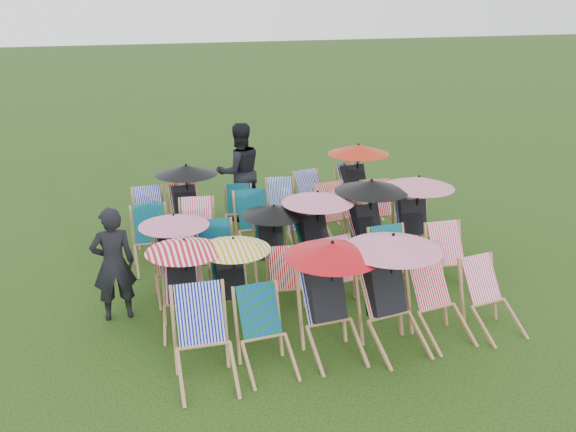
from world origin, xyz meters
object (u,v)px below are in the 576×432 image
object	(u,v)px
deckchair_5	(493,298)
deckchair_29	(358,179)
deckchair_0	(204,341)
person_left	(113,264)
person_rear	(240,172)

from	to	relation	value
deckchair_5	deckchair_29	bearing A→B (deg)	80.68
deckchair_0	person_left	distance (m)	2.08
deckchair_0	person_rear	world-z (taller)	person_rear
deckchair_29	person_rear	size ratio (longest dim) A/B	0.75
deckchair_0	person_left	size ratio (longest dim) A/B	0.65
deckchair_29	person_rear	xyz separation A→B (m)	(-2.25, 0.55, 0.20)
deckchair_29	person_rear	bearing A→B (deg)	157.79
deckchair_0	person_rear	size ratio (longest dim) A/B	0.54
deckchair_5	person_left	distance (m)	5.02
person_left	person_rear	xyz separation A→B (m)	(2.59, 3.44, 0.16)
person_left	deckchair_29	bearing A→B (deg)	-151.66
deckchair_0	deckchair_29	bearing A→B (deg)	52.60
deckchair_5	deckchair_0	bearing A→B (deg)	173.06
deckchair_5	person_rear	xyz separation A→B (m)	(-2.05, 5.32, 0.50)
deckchair_5	person_rear	size ratio (longest dim) A/B	0.48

